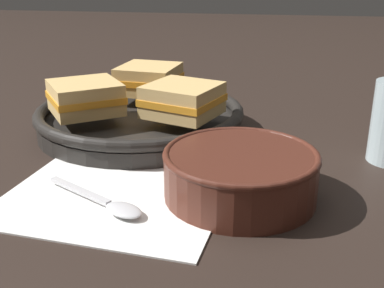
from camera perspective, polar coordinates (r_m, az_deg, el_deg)
name	(u,v)px	position (r m, az deg, el deg)	size (l,w,h in m)	color
ground_plane	(207,183)	(0.59, 1.79, -4.65)	(4.00, 4.00, 0.00)	black
napkin	(116,195)	(0.57, -9.01, -5.95)	(0.27, 0.24, 0.00)	white
soup_bowl	(240,171)	(0.55, 5.76, -3.25)	(0.18, 0.18, 0.06)	#4C2319
spoon	(111,204)	(0.53, -9.59, -7.06)	(0.14, 0.09, 0.01)	silver
skillet	(140,118)	(0.77, -6.14, 3.07)	(0.33, 0.33, 0.04)	black
sandwich_near_left	(85,97)	(0.74, -12.52, 5.43)	(0.14, 0.14, 0.05)	#DBB26B
sandwich_near_right	(183,100)	(0.70, -1.11, 5.26)	(0.13, 0.12, 0.05)	#DBB26B
sandwich_far_left	(149,79)	(0.84, -5.12, 7.69)	(0.11, 0.11, 0.05)	#DBB26B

